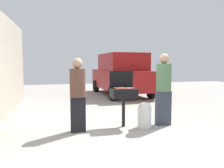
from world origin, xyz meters
TOP-DOWN VIEW (x-y plane):
  - ground_plane at (0.00, 0.00)m, footprint 24.00×24.00m
  - bbq_grill at (0.00, 0.08)m, footprint 0.60×0.44m
  - grill_lid_open at (0.00, 0.30)m, footprint 0.60×0.05m
  - hot_dog_0 at (-0.02, 0.20)m, footprint 0.13×0.03m
  - hot_dog_1 at (0.09, -0.06)m, footprint 0.13×0.04m
  - hot_dog_2 at (-0.08, 0.11)m, footprint 0.13×0.03m
  - hot_dog_3 at (-0.02, 0.07)m, footprint 0.13×0.04m
  - hot_dog_4 at (-0.04, -0.03)m, footprint 0.13×0.03m
  - hot_dog_5 at (0.19, 0.06)m, footprint 0.13×0.04m
  - hot_dog_6 at (0.11, -0.01)m, footprint 0.13×0.04m
  - hot_dog_7 at (-0.16, 0.00)m, footprint 0.13×0.04m
  - hot_dog_8 at (0.11, 0.10)m, footprint 0.13×0.03m
  - hot_dog_9 at (-0.15, 0.20)m, footprint 0.13×0.04m
  - propane_tank at (0.46, -0.14)m, footprint 0.32×0.32m
  - person_left at (-1.11, -0.07)m, footprint 0.35×0.35m
  - person_right at (1.01, -0.00)m, footprint 0.37×0.37m
  - parked_minivan at (1.44, 5.43)m, footprint 2.28×4.52m

SIDE VIEW (x-z plane):
  - ground_plane at x=0.00m, z-range 0.00..0.00m
  - propane_tank at x=0.46m, z-range 0.01..0.63m
  - bbq_grill at x=0.00m, z-range 0.32..1.25m
  - person_left at x=-1.11m, z-range 0.07..1.72m
  - hot_dog_0 at x=-0.02m, z-range 0.93..0.95m
  - hot_dog_1 at x=0.09m, z-range 0.93..0.95m
  - hot_dog_2 at x=-0.08m, z-range 0.93..0.95m
  - hot_dog_3 at x=-0.02m, z-range 0.93..0.95m
  - hot_dog_4 at x=-0.04m, z-range 0.93..0.95m
  - hot_dog_5 at x=0.19m, z-range 0.93..0.95m
  - hot_dog_6 at x=0.11m, z-range 0.93..0.95m
  - hot_dog_7 at x=-0.16m, z-range 0.93..0.95m
  - hot_dog_8 at x=0.11m, z-range 0.93..0.95m
  - hot_dog_9 at x=-0.15m, z-range 0.93..0.95m
  - person_right at x=1.01m, z-range 0.08..1.85m
  - parked_minivan at x=1.44m, z-range 0.02..2.04m
  - grill_lid_open at x=0.00m, z-range 0.93..1.35m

